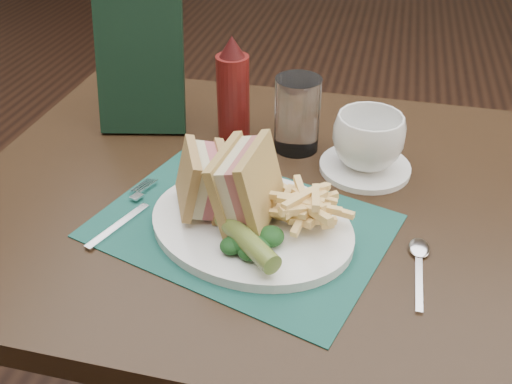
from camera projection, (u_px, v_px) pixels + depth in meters
floor at (291, 299)px, 1.74m from camera, size 7.00×7.00×0.00m
table_main at (251, 343)px, 1.12m from camera, size 0.90×0.75×0.75m
placemat at (242, 226)px, 0.82m from camera, size 0.47×0.39×0.00m
plate at (251, 225)px, 0.81m from camera, size 0.36×0.32×0.01m
sandwich_half_a at (188, 181)px, 0.80m from camera, size 0.11×0.12×0.10m
sandwich_half_b at (232, 181)px, 0.79m from camera, size 0.09×0.12×0.12m
kale_garnish at (246, 241)px, 0.75m from camera, size 0.11×0.08×0.03m
pickle_spear at (247, 240)px, 0.74m from camera, size 0.11×0.10×0.03m
fries_pile at (304, 204)px, 0.79m from camera, size 0.18×0.20×0.06m
fork at (126, 211)px, 0.84m from camera, size 0.09×0.17×0.01m
spoon at (419, 269)px, 0.74m from camera, size 0.04×0.15×0.01m
saucer at (365, 167)px, 0.95m from camera, size 0.19×0.19×0.01m
coffee_cup at (368, 141)px, 0.92m from camera, size 0.16×0.16×0.09m
drinking_glass at (297, 114)px, 0.97m from camera, size 0.08×0.08×0.13m
ketchup_bottle at (233, 88)px, 0.99m from camera, size 0.07×0.07×0.19m
check_presenter at (140, 62)px, 1.01m from camera, size 0.17×0.12×0.25m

